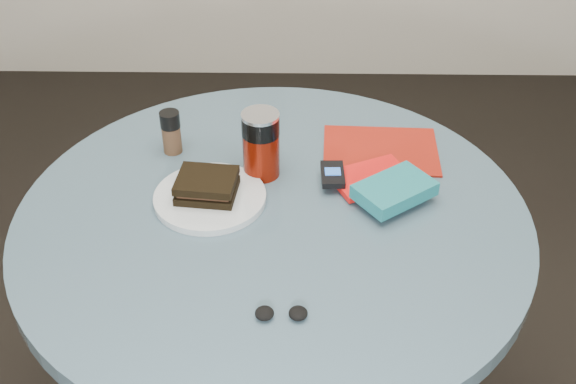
{
  "coord_description": "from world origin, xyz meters",
  "views": [
    {
      "loc": [
        0.05,
        -1.09,
        1.63
      ],
      "look_at": [
        0.03,
        0.0,
        0.8
      ],
      "focal_mm": 45.0,
      "sensor_mm": 36.0,
      "label": 1
    }
  ],
  "objects_px": {
    "pepper_grinder": "(171,132)",
    "red_book": "(371,178)",
    "plate": "(210,198)",
    "mp3_player": "(333,174)",
    "headphones": "(281,313)",
    "sandwich": "(207,185)",
    "soda_can": "(261,144)",
    "table": "(274,274)",
    "novel": "(394,190)",
    "magazine": "(381,150)"
  },
  "relations": [
    {
      "from": "sandwich",
      "to": "plate",
      "type": "bearing_deg",
      "value": -33.96
    },
    {
      "from": "mp3_player",
      "to": "magazine",
      "type": "bearing_deg",
      "value": 48.17
    },
    {
      "from": "pepper_grinder",
      "to": "mp3_player",
      "type": "relative_size",
      "value": 1.17
    },
    {
      "from": "sandwich",
      "to": "headphones",
      "type": "bearing_deg",
      "value": -63.92
    },
    {
      "from": "sandwich",
      "to": "magazine",
      "type": "xyz_separation_m",
      "value": [
        0.36,
        0.18,
        -0.03
      ]
    },
    {
      "from": "sandwich",
      "to": "red_book",
      "type": "relative_size",
      "value": 0.81
    },
    {
      "from": "pepper_grinder",
      "to": "headphones",
      "type": "relative_size",
      "value": 1.11
    },
    {
      "from": "sandwich",
      "to": "novel",
      "type": "relative_size",
      "value": 0.84
    },
    {
      "from": "sandwich",
      "to": "pepper_grinder",
      "type": "relative_size",
      "value": 1.28
    },
    {
      "from": "table",
      "to": "pepper_grinder",
      "type": "relative_size",
      "value": 10.3
    },
    {
      "from": "pepper_grinder",
      "to": "headphones",
      "type": "xyz_separation_m",
      "value": [
        0.25,
        -0.48,
        -0.04
      ]
    },
    {
      "from": "plate",
      "to": "pepper_grinder",
      "type": "distance_m",
      "value": 0.2
    },
    {
      "from": "pepper_grinder",
      "to": "magazine",
      "type": "xyz_separation_m",
      "value": [
        0.45,
        0.01,
        -0.05
      ]
    },
    {
      "from": "soda_can",
      "to": "pepper_grinder",
      "type": "height_order",
      "value": "soda_can"
    },
    {
      "from": "sandwich",
      "to": "red_book",
      "type": "distance_m",
      "value": 0.33
    },
    {
      "from": "sandwich",
      "to": "headphones",
      "type": "relative_size",
      "value": 1.43
    },
    {
      "from": "sandwich",
      "to": "magazine",
      "type": "relative_size",
      "value": 0.5
    },
    {
      "from": "sandwich",
      "to": "pepper_grinder",
      "type": "distance_m",
      "value": 0.2
    },
    {
      "from": "table",
      "to": "pepper_grinder",
      "type": "height_order",
      "value": "pepper_grinder"
    },
    {
      "from": "mp3_player",
      "to": "headphones",
      "type": "height_order",
      "value": "mp3_player"
    },
    {
      "from": "table",
      "to": "headphones",
      "type": "relative_size",
      "value": 11.45
    },
    {
      "from": "table",
      "to": "red_book",
      "type": "relative_size",
      "value": 6.47
    },
    {
      "from": "pepper_grinder",
      "to": "mp3_player",
      "type": "bearing_deg",
      "value": -18.5
    },
    {
      "from": "sandwich",
      "to": "red_book",
      "type": "xyz_separation_m",
      "value": [
        0.33,
        0.06,
        -0.02
      ]
    },
    {
      "from": "plate",
      "to": "novel",
      "type": "relative_size",
      "value": 1.5
    },
    {
      "from": "soda_can",
      "to": "headphones",
      "type": "height_order",
      "value": "soda_can"
    },
    {
      "from": "soda_can",
      "to": "pepper_grinder",
      "type": "bearing_deg",
      "value": 157.84
    },
    {
      "from": "plate",
      "to": "pepper_grinder",
      "type": "height_order",
      "value": "pepper_grinder"
    },
    {
      "from": "mp3_player",
      "to": "sandwich",
      "type": "bearing_deg",
      "value": -167.31
    },
    {
      "from": "plate",
      "to": "sandwich",
      "type": "height_order",
      "value": "sandwich"
    },
    {
      "from": "headphones",
      "to": "sandwich",
      "type": "bearing_deg",
      "value": 116.08
    },
    {
      "from": "headphones",
      "to": "plate",
      "type": "bearing_deg",
      "value": 115.61
    },
    {
      "from": "sandwich",
      "to": "soda_can",
      "type": "xyz_separation_m",
      "value": [
        0.1,
        0.09,
        0.04
      ]
    },
    {
      "from": "pepper_grinder",
      "to": "red_book",
      "type": "distance_m",
      "value": 0.44
    },
    {
      "from": "plate",
      "to": "novel",
      "type": "bearing_deg",
      "value": -0.37
    },
    {
      "from": "red_book",
      "to": "novel",
      "type": "xyz_separation_m",
      "value": [
        0.04,
        -0.07,
        0.02
      ]
    },
    {
      "from": "novel",
      "to": "headphones",
      "type": "bearing_deg",
      "value": -160.86
    },
    {
      "from": "pepper_grinder",
      "to": "novel",
      "type": "bearing_deg",
      "value": -20.91
    },
    {
      "from": "soda_can",
      "to": "novel",
      "type": "xyz_separation_m",
      "value": [
        0.26,
        -0.1,
        -0.04
      ]
    },
    {
      "from": "pepper_grinder",
      "to": "novel",
      "type": "relative_size",
      "value": 0.66
    },
    {
      "from": "plate",
      "to": "headphones",
      "type": "bearing_deg",
      "value": -64.39
    },
    {
      "from": "pepper_grinder",
      "to": "magazine",
      "type": "height_order",
      "value": "pepper_grinder"
    },
    {
      "from": "plate",
      "to": "sandwich",
      "type": "xyz_separation_m",
      "value": [
        -0.0,
        0.0,
        0.03
      ]
    },
    {
      "from": "plate",
      "to": "novel",
      "type": "height_order",
      "value": "novel"
    },
    {
      "from": "novel",
      "to": "table",
      "type": "bearing_deg",
      "value": 152.0
    },
    {
      "from": "table",
      "to": "novel",
      "type": "height_order",
      "value": "novel"
    },
    {
      "from": "sandwich",
      "to": "novel",
      "type": "bearing_deg",
      "value": -0.86
    },
    {
      "from": "plate",
      "to": "mp3_player",
      "type": "bearing_deg",
      "value": 13.61
    },
    {
      "from": "table",
      "to": "red_book",
      "type": "height_order",
      "value": "red_book"
    },
    {
      "from": "magazine",
      "to": "red_book",
      "type": "height_order",
      "value": "red_book"
    }
  ]
}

